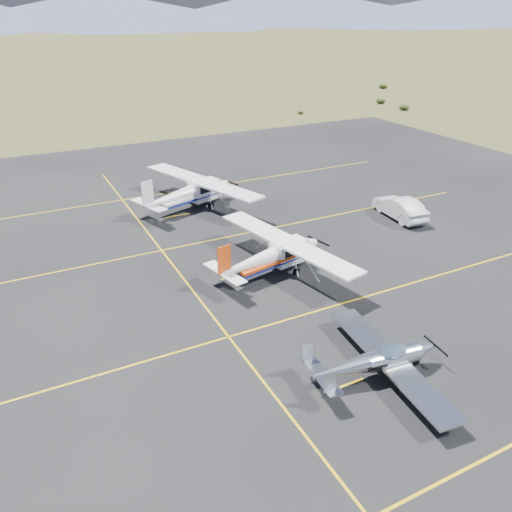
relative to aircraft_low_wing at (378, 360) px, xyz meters
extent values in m
plane|color=#383D1C|center=(1.39, 3.63, -0.87)|extent=(1600.00, 1600.00, 0.00)
cube|color=black|center=(1.39, 10.63, -0.87)|extent=(72.00, 72.00, 0.02)
cube|color=silver|center=(0.62, -0.07, -0.18)|extent=(2.23, 8.41, 0.11)
ellipsoid|color=#99BFD8|center=(0.62, -0.07, 0.27)|extent=(1.60, 1.03, 0.76)
cube|color=silver|center=(-2.78, 0.30, 0.08)|extent=(0.94, 2.83, 0.06)
cube|color=silver|center=(-3.03, -0.69, 0.50)|extent=(0.51, 0.11, 0.92)
cube|color=silver|center=(-2.81, 1.33, 0.50)|extent=(0.51, 0.11, 0.92)
cylinder|color=black|center=(2.09, -0.23, -0.70)|extent=(0.32, 0.12, 0.31)
cylinder|color=black|center=(0.31, -1.15, -0.68)|extent=(0.38, 0.14, 0.37)
cylinder|color=black|center=(0.55, 1.06, -0.68)|extent=(0.38, 0.14, 0.37)
cube|color=white|center=(1.75, 10.71, 0.22)|extent=(2.45, 1.61, 1.39)
cube|color=white|center=(1.55, 10.67, 0.94)|extent=(3.82, 11.41, 0.14)
cube|color=black|center=(1.75, 10.71, 0.51)|extent=(1.86, 1.53, 0.57)
cube|color=#CD4311|center=(0.44, 10.44, 0.12)|extent=(5.28, 2.20, 0.19)
cube|color=#CD4311|center=(-2.99, 9.74, 1.20)|extent=(0.87, 0.25, 1.65)
cube|color=white|center=(-2.99, 9.74, 0.37)|extent=(1.41, 3.38, 0.06)
cylinder|color=black|center=(3.06, 10.97, -0.68)|extent=(0.38, 0.17, 0.37)
cylinder|color=black|center=(1.67, 9.59, -0.64)|extent=(0.47, 0.22, 0.45)
cylinder|color=black|center=(1.24, 11.70, -0.64)|extent=(0.47, 0.22, 0.45)
cube|color=white|center=(1.25, 23.60, 0.34)|extent=(2.82, 2.07, 1.55)
cube|color=white|center=(1.03, 23.53, 1.15)|extent=(5.76, 12.53, 0.16)
cube|color=black|center=(1.25, 23.60, 0.67)|extent=(2.18, 1.89, 0.63)
cube|color=white|center=(-0.16, 23.12, 0.23)|extent=(5.87, 3.12, 0.21)
cube|color=white|center=(-3.86, 21.86, 1.43)|extent=(0.95, 0.39, 1.84)
cube|color=white|center=(-3.86, 21.86, 0.52)|extent=(2.00, 3.76, 0.07)
cylinder|color=black|center=(2.66, 24.08, -0.66)|extent=(0.43, 0.24, 0.41)
cylinder|color=black|center=(1.31, 22.35, -0.61)|extent=(0.53, 0.30, 0.51)
cylinder|color=black|center=(0.53, 24.63, -0.61)|extent=(0.53, 0.30, 0.51)
imported|color=silver|center=(13.54, 13.97, -0.04)|extent=(2.23, 5.15, 1.65)
camera|label=1|loc=(-12.58, -13.04, 13.71)|focal=35.00mm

